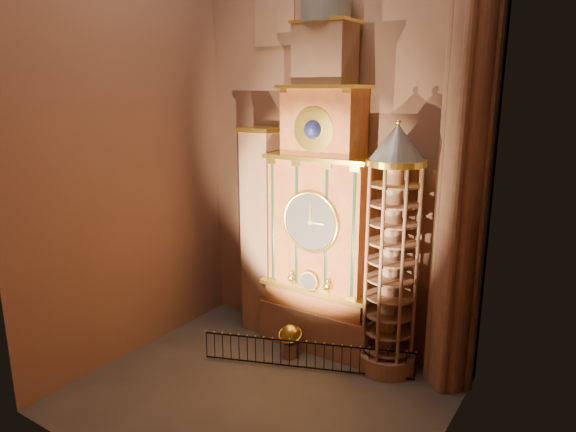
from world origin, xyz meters
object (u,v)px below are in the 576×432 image
Objects in this scene: portrait_tower at (262,231)px; stair_turret at (392,254)px; astronomical_clock at (322,209)px; iron_railing at (307,356)px; celestial_globe at (290,338)px.

stair_turret reaches higher than portrait_tower.
astronomical_clock reaches higher than iron_railing.
iron_railing is (-2.84, -2.07, -4.58)m from stair_turret.
portrait_tower is 6.49× the size of celestial_globe.
astronomical_clock reaches higher than celestial_globe.
iron_railing is at bearing -74.24° from astronomical_clock.
astronomical_clock is at bearing 105.76° from iron_railing.
stair_turret is at bearing 36.13° from iron_railing.
iron_railing is (1.22, -0.56, -0.25)m from celestial_globe.
celestial_globe is at bearing -32.33° from portrait_tower.
astronomical_clock is 6.46m from iron_railing.
stair_turret is at bearing -2.33° from portrait_tower.
portrait_tower is 1.19× the size of iron_railing.
celestial_globe is at bearing -107.47° from astronomical_clock.
portrait_tower is (-3.40, 0.02, -1.53)m from astronomical_clock.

